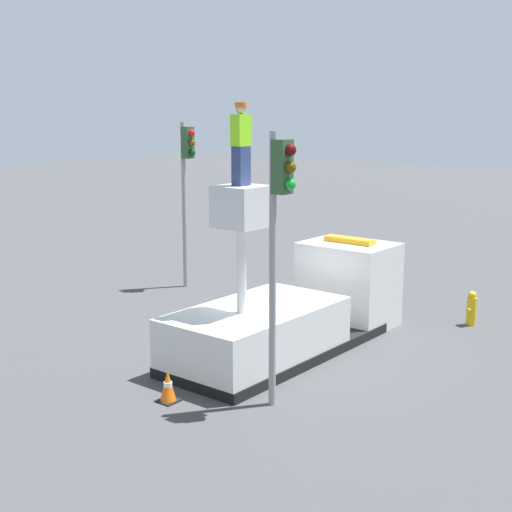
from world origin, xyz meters
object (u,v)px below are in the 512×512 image
worker (241,144)px  traffic_cone_rear (168,387)px  bucket_truck (294,313)px  traffic_light_across (187,172)px  fire_hydrant (472,308)px  traffic_light_pole (279,216)px

worker → traffic_cone_rear: size_ratio=2.64×
bucket_truck → worker: bearing=180.0°
traffic_light_across → traffic_cone_rear: traffic_light_across is taller
fire_hydrant → bucket_truck: bearing=149.5°
bucket_truck → traffic_cone_rear: 4.35m
traffic_light_pole → traffic_light_across: 10.13m
traffic_light_pole → fire_hydrant: size_ratio=5.66×
worker → traffic_cone_rear: 5.25m
traffic_light_pole → traffic_cone_rear: (-1.19, 1.85, -3.47)m
traffic_light_pole → fire_hydrant: (7.65, -0.81, -3.32)m
traffic_light_across → fire_hydrant: traffic_light_across is taller
bucket_truck → traffic_light_across: bearing=66.0°
traffic_light_pole → traffic_light_across: size_ratio=0.99×
worker → traffic_light_pole: worker is taller
bucket_truck → fire_hydrant: bucket_truck is taller
bucket_truck → traffic_light_pole: 4.67m
worker → fire_hydrant: 8.39m
worker → traffic_light_across: worker is taller
traffic_light_pole → fire_hydrant: traffic_light_pole is taller
traffic_light_across → traffic_cone_rear: size_ratio=8.15×
bucket_truck → fire_hydrant: 5.27m
fire_hydrant → worker: bearing=157.7°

